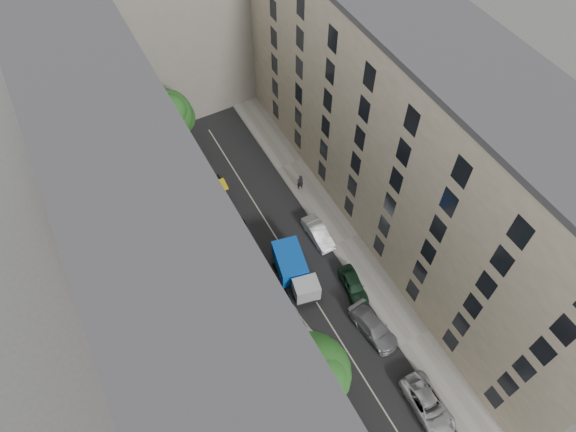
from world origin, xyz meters
TOP-DOWN VIEW (x-y plane):
  - ground at (0.00, 0.00)m, footprint 120.00×120.00m
  - road_surface at (0.00, 0.00)m, footprint 8.00×44.00m
  - sidewalk_left at (-5.50, 0.00)m, footprint 3.00×44.00m
  - sidewalk_right at (5.50, 0.00)m, footprint 3.00×44.00m
  - building_left at (-11.00, 0.00)m, footprint 8.00×44.00m
  - building_right at (11.00, 0.00)m, footprint 8.00×44.00m
  - building_endcap at (0.00, 28.00)m, footprint 18.00×12.00m
  - tarp_truck at (-0.60, -1.30)m, footprint 3.33×6.12m
  - car_left_1 at (-3.60, -13.40)m, footprint 1.70×4.45m
  - car_left_2 at (-2.92, -5.80)m, footprint 2.67×4.92m
  - car_left_3 at (-3.60, -0.20)m, footprint 2.63×5.13m
  - car_left_4 at (-3.01, 4.46)m, footprint 2.35×4.39m
  - car_left_5 at (-2.80, 10.30)m, footprint 1.82×4.51m
  - car_right_0 at (2.96, -15.96)m, footprint 2.61×5.23m
  - car_right_1 at (2.80, -8.80)m, footprint 2.59×5.07m
  - car_right_2 at (3.49, -4.60)m, footprint 2.18×4.19m
  - car_right_3 at (3.51, 1.60)m, footprint 1.49×4.21m
  - tree_near at (-4.50, -11.11)m, footprint 5.86×5.66m
  - tree_mid at (-5.50, 2.31)m, footprint 4.61×4.22m
  - tree_far at (-4.50, 17.07)m, footprint 5.26×4.98m
  - lamp_post at (-5.33, -4.40)m, footprint 0.36×0.36m
  - pedestrian at (4.87, 7.57)m, footprint 0.72×0.50m

SIDE VIEW (x-z plane):
  - ground at x=0.00m, z-range 0.00..0.00m
  - road_surface at x=0.00m, z-range 0.00..0.02m
  - sidewalk_left at x=-5.50m, z-range 0.00..0.15m
  - sidewalk_right at x=5.50m, z-range 0.00..0.15m
  - car_left_2 at x=-2.92m, z-range 0.00..1.31m
  - car_right_2 at x=3.49m, z-range 0.00..1.36m
  - car_right_3 at x=3.51m, z-range 0.00..1.38m
  - car_right_1 at x=2.80m, z-range 0.00..1.41m
  - car_left_4 at x=-3.01m, z-range 0.00..1.42m
  - car_right_0 at x=2.96m, z-range 0.00..1.42m
  - car_left_3 at x=-3.60m, z-range 0.00..1.42m
  - car_left_1 at x=-3.60m, z-range 0.00..1.45m
  - car_left_5 at x=-2.80m, z-range 0.00..1.46m
  - pedestrian at x=4.87m, z-range 0.15..2.05m
  - tarp_truck at x=-0.60m, z-range 0.14..2.79m
  - lamp_post at x=-5.33m, z-range 0.90..7.65m
  - tree_mid at x=-5.50m, z-range 1.30..8.28m
  - tree_near at x=-4.50m, z-range 1.22..9.32m
  - tree_far at x=-4.50m, z-range 1.69..10.57m
  - building_endcap at x=0.00m, z-range 0.00..18.00m
  - building_left at x=-11.00m, z-range 0.00..20.00m
  - building_right at x=11.00m, z-range 0.00..20.00m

